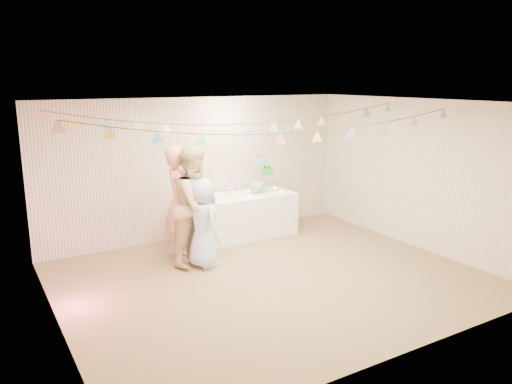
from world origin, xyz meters
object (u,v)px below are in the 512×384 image
cake_stand (262,177)px  person_adult_a (179,204)px  table (238,216)px  person_adult_b (196,205)px  person_child (203,223)px

cake_stand → person_adult_a: person_adult_a is taller
table → cake_stand: (0.55, 0.05, 0.69)m
table → cake_stand: bearing=5.2°
table → cake_stand: 0.88m
person_adult_b → person_child: bearing=-119.3°
table → cake_stand: size_ratio=3.16×
cake_stand → person_child: bearing=-148.2°
table → person_adult_a: person_adult_a is taller
table → person_adult_a: size_ratio=1.13×
table → person_child: person_child is taller
person_adult_b → person_child: person_adult_b is taller
person_adult_a → person_child: bearing=-143.8°
table → person_child: bearing=-139.2°
table → person_adult_b: person_adult_b is taller
cake_stand → person_adult_b: (-1.77, -0.88, -0.14)m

